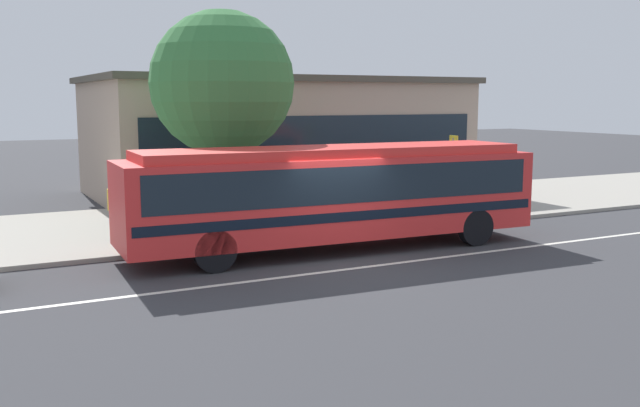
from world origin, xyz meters
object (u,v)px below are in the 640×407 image
transit_bus (334,190)px  street_tree_near_stop (222,83)px  pedestrian_standing_by_tree (227,203)px  bus_stop_sign (453,166)px  pedestrian_waiting_near_sign (114,206)px  pedestrian_walking_along_curb (354,197)px

transit_bus → street_tree_near_stop: (-1.54, 4.13, 2.82)m
pedestrian_standing_by_tree → street_tree_near_stop: bearing=72.1°
transit_bus → pedestrian_standing_by_tree: bearing=130.6°
bus_stop_sign → street_tree_near_stop: (-6.94, 2.13, 2.57)m
pedestrian_waiting_near_sign → pedestrian_standing_by_tree: pedestrian_waiting_near_sign is taller
pedestrian_waiting_near_sign → bus_stop_sign: bus_stop_sign is taller
pedestrian_waiting_near_sign → pedestrian_walking_along_curb: (6.63, -1.46, -0.00)m
pedestrian_standing_by_tree → bus_stop_sign: size_ratio=0.61×
transit_bus → pedestrian_walking_along_curb: bearing=47.8°
pedestrian_walking_along_curb → street_tree_near_stop: (-3.18, 2.31, 3.31)m
pedestrian_waiting_near_sign → pedestrian_standing_by_tree: 3.03m
pedestrian_standing_by_tree → bus_stop_sign: (7.48, -0.43, 0.76)m
transit_bus → pedestrian_waiting_near_sign: (-4.99, 3.28, -0.49)m
pedestrian_waiting_near_sign → pedestrian_walking_along_curb: size_ratio=1.00×
transit_bus → pedestrian_waiting_near_sign: transit_bus is taller
pedestrian_waiting_near_sign → transit_bus: bearing=-33.3°
pedestrian_waiting_near_sign → pedestrian_standing_by_tree: bearing=-16.2°
bus_stop_sign → street_tree_near_stop: bearing=162.9°
pedestrian_waiting_near_sign → bus_stop_sign: size_ratio=0.62×
pedestrian_waiting_near_sign → pedestrian_walking_along_curb: pedestrian_walking_along_curb is taller
pedestrian_walking_along_curb → bus_stop_sign: (3.76, 0.19, 0.74)m
street_tree_near_stop → pedestrian_standing_by_tree: bearing=-107.9°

